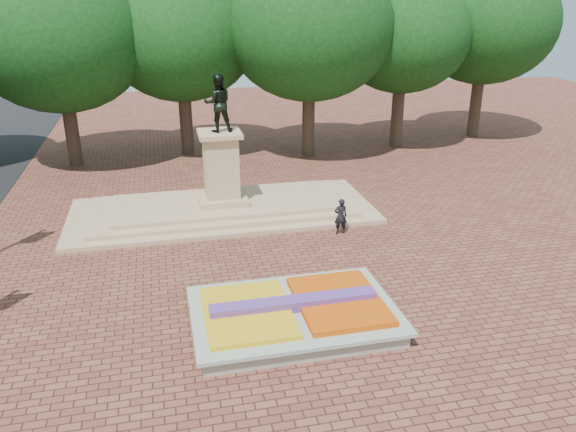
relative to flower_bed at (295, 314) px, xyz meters
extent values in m
plane|color=brown|center=(-1.03, 2.00, -0.38)|extent=(90.00, 90.00, 0.00)
cube|color=gray|center=(-0.03, 0.00, -0.15)|extent=(6.00, 4.00, 0.45)
cube|color=#A2AF9F|center=(-0.03, 0.00, 0.12)|extent=(6.30, 4.30, 0.12)
cube|color=#ED460D|center=(1.42, 0.00, 0.25)|extent=(2.60, 3.40, 0.22)
cube|color=yellow|center=(-1.48, 0.00, 0.24)|extent=(2.60, 3.40, 0.18)
cube|color=#4F2E80|center=(-0.03, 0.00, 0.34)|extent=(5.20, 0.55, 0.38)
cube|color=tan|center=(-1.03, 10.00, -0.28)|extent=(14.00, 6.00, 0.20)
cube|color=tan|center=(-1.03, 10.00, -0.08)|extent=(12.00, 5.00, 0.20)
cube|color=tan|center=(-1.03, 10.00, 0.12)|extent=(10.00, 4.00, 0.20)
cube|color=tan|center=(-1.03, 10.00, 0.37)|extent=(2.20, 2.20, 0.30)
cube|color=tan|center=(-1.03, 10.00, 1.92)|extent=(1.50, 1.50, 2.80)
cube|color=tan|center=(-1.03, 10.00, 3.42)|extent=(1.90, 1.90, 0.20)
imported|color=black|center=(-1.03, 10.00, 4.77)|extent=(1.22, 0.95, 2.50)
cylinder|color=#33271C|center=(-9.03, 20.00, 1.62)|extent=(0.80, 0.80, 4.00)
ellipsoid|color=black|center=(-9.03, 20.00, 6.32)|extent=(8.80, 8.80, 7.48)
cylinder|color=#33271C|center=(-2.03, 20.00, 1.62)|extent=(0.80, 0.80, 4.00)
ellipsoid|color=black|center=(-2.03, 20.00, 6.32)|extent=(8.80, 8.80, 7.48)
cylinder|color=#33271C|center=(4.97, 20.00, 1.62)|extent=(0.80, 0.80, 4.00)
ellipsoid|color=black|center=(4.97, 20.00, 6.32)|extent=(8.80, 8.80, 7.48)
cylinder|color=#33271C|center=(11.97, 20.00, 1.62)|extent=(0.80, 0.80, 4.00)
ellipsoid|color=black|center=(11.97, 20.00, 6.32)|extent=(8.80, 8.80, 7.48)
cylinder|color=#33271C|center=(18.97, 20.00, 1.62)|extent=(0.80, 0.80, 4.00)
ellipsoid|color=black|center=(18.97, 20.00, 6.32)|extent=(8.80, 8.80, 7.48)
imported|color=black|center=(3.60, 6.50, 0.41)|extent=(0.59, 0.40, 1.57)
camera|label=1|loc=(-3.61, -14.60, 9.27)|focal=35.00mm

